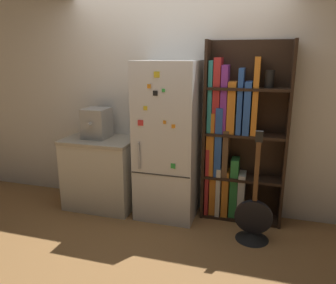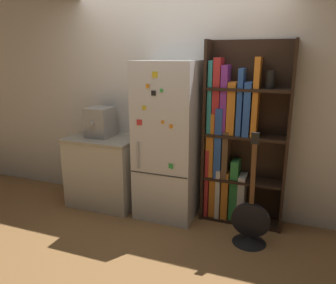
# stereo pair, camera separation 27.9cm
# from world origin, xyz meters

# --- Properties ---
(ground_plane) EXTENTS (16.00, 16.00, 0.00)m
(ground_plane) POSITION_xyz_m (0.00, 0.00, 0.00)
(ground_plane) COLOR #A87542
(wall_back) EXTENTS (8.00, 0.05, 2.60)m
(wall_back) POSITION_xyz_m (0.00, 0.47, 1.30)
(wall_back) COLOR white
(wall_back) RESTS_ON ground_plane
(refrigerator) EXTENTS (0.68, 0.59, 1.80)m
(refrigerator) POSITION_xyz_m (-0.00, 0.17, 0.90)
(refrigerator) COLOR silver
(refrigerator) RESTS_ON ground_plane
(bookshelf) EXTENTS (0.90, 0.29, 2.01)m
(bookshelf) POSITION_xyz_m (0.74, 0.33, 0.93)
(bookshelf) COLOR black
(bookshelf) RESTS_ON ground_plane
(kitchen_counter) EXTENTS (0.86, 0.60, 0.87)m
(kitchen_counter) POSITION_xyz_m (-0.85, 0.16, 0.44)
(kitchen_counter) COLOR beige
(kitchen_counter) RESTS_ON ground_plane
(espresso_machine) EXTENTS (0.29, 0.37, 0.36)m
(espresso_machine) POSITION_xyz_m (-0.90, 0.20, 1.05)
(espresso_machine) COLOR #A5A39E
(espresso_machine) RESTS_ON kitchen_counter
(guitar) EXTENTS (0.38, 0.34, 1.18)m
(guitar) POSITION_xyz_m (1.00, -0.13, 0.17)
(guitar) COLOR black
(guitar) RESTS_ON ground_plane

